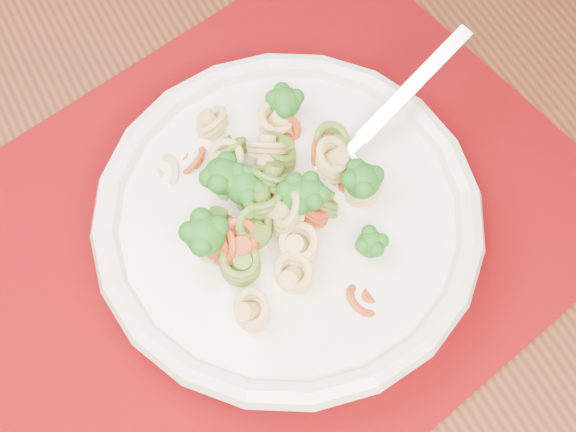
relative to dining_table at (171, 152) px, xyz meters
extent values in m
cube|color=#522917|center=(0.00, 0.00, 0.07)|extent=(1.80, 1.49, 0.04)
cube|color=#650407|center=(0.07, -0.14, 0.10)|extent=(0.61, 0.58, 0.00)
cylinder|color=silver|center=(0.09, -0.14, 0.10)|extent=(0.12, 0.12, 0.01)
cylinder|color=silver|center=(0.09, -0.14, 0.12)|extent=(0.26, 0.26, 0.03)
torus|color=silver|center=(0.09, -0.14, 0.14)|extent=(0.28, 0.28, 0.02)
camera|label=1|loc=(0.06, -0.39, 0.65)|focal=50.00mm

